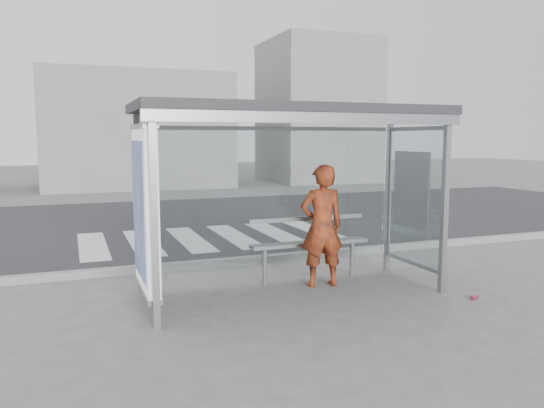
{
  "coord_description": "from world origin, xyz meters",
  "views": [
    {
      "loc": [
        -2.86,
        -6.68,
        2.18
      ],
      "look_at": [
        -0.24,
        0.2,
        1.26
      ],
      "focal_mm": 35.0,
      "sensor_mm": 36.0,
      "label": 1
    }
  ],
  "objects_px": {
    "bus_shelter": "(266,153)",
    "person": "(322,226)",
    "bench": "(310,243)",
    "soda_can": "(474,297)"
  },
  "relations": [
    {
      "from": "bench",
      "to": "soda_can",
      "type": "bearing_deg",
      "value": -45.7
    },
    {
      "from": "person",
      "to": "bench",
      "type": "height_order",
      "value": "person"
    },
    {
      "from": "soda_can",
      "to": "bus_shelter",
      "type": "bearing_deg",
      "value": 155.13
    },
    {
      "from": "person",
      "to": "bench",
      "type": "distance_m",
      "value": 0.48
    },
    {
      "from": "bus_shelter",
      "to": "person",
      "type": "xyz_separation_m",
      "value": [
        0.93,
        0.16,
        -1.08
      ]
    },
    {
      "from": "person",
      "to": "soda_can",
      "type": "relative_size",
      "value": 15.65
    },
    {
      "from": "person",
      "to": "bench",
      "type": "relative_size",
      "value": 0.95
    },
    {
      "from": "bench",
      "to": "soda_can",
      "type": "height_order",
      "value": "bench"
    },
    {
      "from": "bus_shelter",
      "to": "bench",
      "type": "bearing_deg",
      "value": 30.11
    },
    {
      "from": "bus_shelter",
      "to": "person",
      "type": "distance_m",
      "value": 1.44
    }
  ]
}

